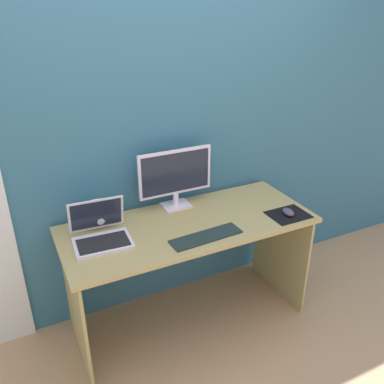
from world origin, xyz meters
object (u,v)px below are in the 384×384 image
at_px(monitor, 175,176).
at_px(mouse, 288,212).
at_px(laptop, 101,233).
at_px(fishbowl, 98,213).
at_px(keyboard_external, 206,237).

relative_size(monitor, mouse, 4.94).
height_order(monitor, laptop, monitor).
relative_size(monitor, laptop, 1.49).
bearing_deg(monitor, mouse, -36.00).
xyz_separation_m(fishbowl, keyboard_external, (0.51, -0.41, -0.08)).
relative_size(laptop, fishbowl, 1.93).
xyz_separation_m(laptop, keyboard_external, (0.55, -0.23, -0.04)).
xyz_separation_m(monitor, mouse, (0.59, -0.43, -0.19)).
distance_m(keyboard_external, mouse, 0.59).
height_order(keyboard_external, mouse, mouse).
distance_m(laptop, fishbowl, 0.19).
bearing_deg(laptop, mouse, -11.31).
distance_m(fishbowl, mouse, 1.18).
distance_m(monitor, laptop, 0.61).
height_order(monitor, mouse, monitor).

